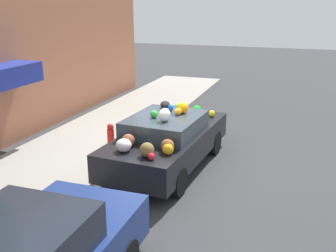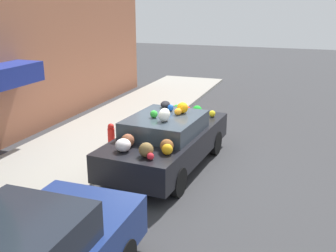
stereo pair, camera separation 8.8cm
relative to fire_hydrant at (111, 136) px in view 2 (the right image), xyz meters
name	(u,v)px [view 2 (the right image)]	position (x,y,z in m)	size (l,w,h in m)	color
ground_plane	(163,166)	(-0.57, -1.78, -0.45)	(60.00, 60.00, 0.00)	#38383A
sidewalk_curb	(73,151)	(-0.57, 0.92, -0.40)	(24.00, 3.20, 0.10)	#9E998E
fire_hydrant	(111,136)	(0.00, 0.00, 0.00)	(0.20, 0.20, 0.70)	red
art_car	(167,139)	(-0.61, -1.92, 0.32)	(4.51, 2.10, 1.72)	black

